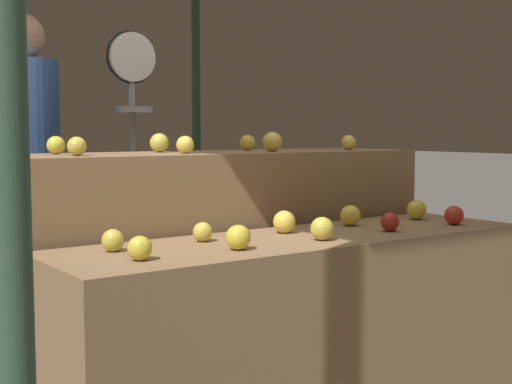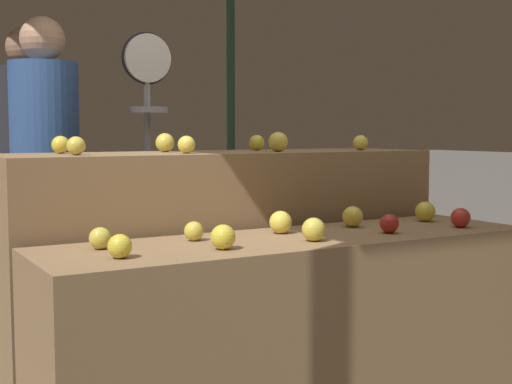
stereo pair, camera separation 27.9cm
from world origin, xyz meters
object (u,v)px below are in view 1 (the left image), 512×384
person_customer_left (2,157)px  wooden_crate_side (511,325)px  produce_scale (133,123)px  person_vendor_at_scale (25,161)px

person_customer_left → wooden_crate_side: 2.94m
produce_scale → person_customer_left: (-0.42, 0.83, -0.18)m
person_vendor_at_scale → person_customer_left: size_ratio=0.99×
person_vendor_at_scale → wooden_crate_side: (2.00, -1.50, -0.85)m
person_vendor_at_scale → wooden_crate_side: person_vendor_at_scale is taller
produce_scale → person_vendor_at_scale: size_ratio=0.95×
person_vendor_at_scale → person_customer_left: bearing=-96.1°
wooden_crate_side → person_vendor_at_scale: bearing=143.1°
produce_scale → person_vendor_at_scale: bearing=143.1°
person_vendor_at_scale → person_customer_left: 0.50m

